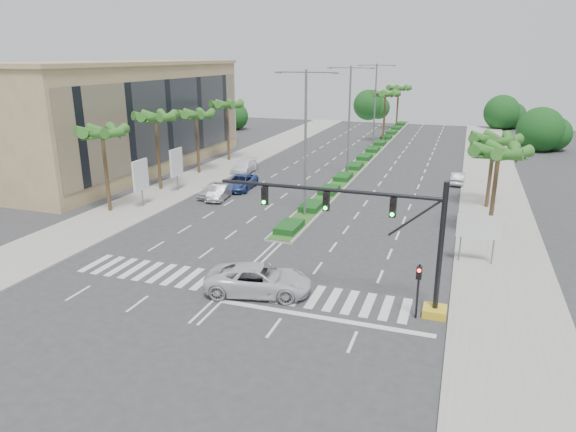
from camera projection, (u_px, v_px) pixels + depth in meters
The scene contains 28 objects.
ground at pixel (235, 285), 30.50m from camera, with size 160.00×160.00×0.00m, color #333335.
footpath_right at pixel (495, 214), 43.76m from camera, with size 6.00×120.00×0.15m, color gray.
footpath_left at pixel (182, 186), 53.26m from camera, with size 6.00×120.00×0.15m, color gray.
median at pixel (371, 153), 71.04m from camera, with size 2.20×75.00×0.20m, color gray.
median_grass at pixel (371, 152), 71.01m from camera, with size 1.80×75.00×0.04m, color #2D541D.
building at pixel (125, 118), 60.28m from camera, with size 12.00×36.00×12.00m, color tan.
signal_gantry at pixel (395, 249), 26.57m from camera, with size 12.60×1.20×7.20m.
pedestrian_signal at pixel (418, 282), 25.97m from camera, with size 0.28×0.36×3.00m.
direction_sign at pixel (479, 229), 32.76m from camera, with size 2.70×0.11×3.40m.
billboard_near at pixel (141, 176), 44.97m from camera, with size 0.18×2.10×4.35m.
billboard_far at pixel (176, 163), 50.38m from camera, with size 0.18×2.10×4.35m.
palm_left_near at pixel (102, 135), 42.68m from camera, with size 4.57×4.68×7.55m.
palm_left_mid at pixel (156, 120), 49.77m from camera, with size 4.57×4.68×7.95m.
palm_left_far at pixel (196, 117), 57.16m from camera, with size 4.57×4.68×7.35m.
palm_left_end at pixel (227, 107), 64.26m from camera, with size 4.57×4.68×7.75m.
palm_right_near at pixel (499, 155), 36.74m from camera, with size 4.57×4.68×7.05m.
palm_right_far at pixel (494, 142), 44.04m from camera, with size 4.57×4.68×6.75m.
palm_median_a at pixel (385, 96), 77.95m from camera, with size 4.57×4.68×8.05m.
palm_median_b at pixel (399, 90), 91.47m from camera, with size 4.57×4.68×8.05m.
streetlight_near at pixel (305, 137), 41.09m from camera, with size 5.10×0.25×12.00m.
streetlight_mid at pixel (349, 116), 55.51m from camera, with size 5.10×0.25×12.00m.
streetlight_far at pixel (375, 103), 69.94m from camera, with size 5.10×0.25×12.00m.
car_parked_a at pixel (213, 190), 49.21m from camera, with size 1.67×4.15×1.42m, color silver.
car_parked_b at pixel (220, 192), 48.51m from camera, with size 1.45×4.16×1.37m, color #A3A2A7.
car_parked_c at pixel (240, 182), 52.05m from camera, with size 2.42×5.26×1.46m, color navy.
car_parked_d at pixel (244, 167), 59.48m from camera, with size 1.99×4.90×1.42m, color white.
car_crossing at pixel (259, 280), 29.18m from camera, with size 2.78×6.03×1.68m, color silver.
car_right at pixel (458, 178), 54.18m from camera, with size 1.37×3.94×1.30m, color #B4B3B9.
Camera 1 is at (12.14, -25.30, 13.03)m, focal length 32.00 mm.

